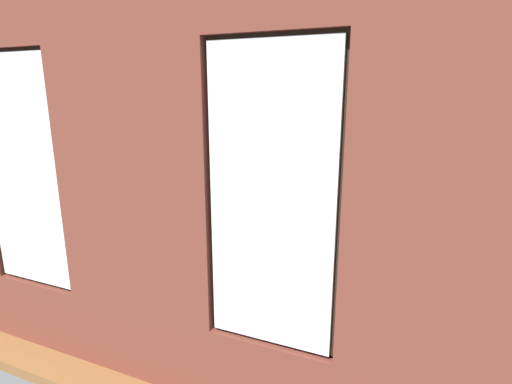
# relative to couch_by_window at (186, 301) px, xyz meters

# --- Properties ---
(ground_plane) EXTENTS (6.85, 6.38, 0.10)m
(ground_plane) POSITION_rel_couch_by_window_xyz_m (-0.02, -2.16, -0.38)
(ground_plane) COLOR brown
(brick_wall_with_windows) EXTENTS (6.25, 0.30, 3.24)m
(brick_wall_with_windows) POSITION_rel_couch_by_window_xyz_m (-0.02, 0.65, 1.28)
(brick_wall_with_windows) COLOR brown
(brick_wall_with_windows) RESTS_ON ground_plane
(white_wall_right) EXTENTS (0.10, 5.38, 3.24)m
(white_wall_right) POSITION_rel_couch_by_window_xyz_m (3.06, -1.96, 1.29)
(white_wall_right) COLOR white
(white_wall_right) RESTS_ON ground_plane
(couch_by_window) EXTENTS (2.05, 0.87, 0.80)m
(couch_by_window) POSITION_rel_couch_by_window_xyz_m (0.00, 0.00, 0.00)
(couch_by_window) COLOR black
(couch_by_window) RESTS_ON ground_plane
(couch_left) EXTENTS (0.97, 1.88, 0.80)m
(couch_left) POSITION_rel_couch_by_window_xyz_m (-2.45, -1.70, 0.00)
(couch_left) COLOR black
(couch_left) RESTS_ON ground_plane
(coffee_table) EXTENTS (1.30, 0.82, 0.40)m
(coffee_table) POSITION_rel_couch_by_window_xyz_m (0.12, -1.92, 0.02)
(coffee_table) COLOR tan
(coffee_table) RESTS_ON ground_plane
(cup_ceramic) EXTENTS (0.07, 0.07, 0.09)m
(cup_ceramic) POSITION_rel_couch_by_window_xyz_m (0.12, -1.92, 0.12)
(cup_ceramic) COLOR #33567F
(cup_ceramic) RESTS_ON coffee_table
(remote_silver) EXTENTS (0.13, 0.17, 0.02)m
(remote_silver) POSITION_rel_couch_by_window_xyz_m (0.28, -2.02, 0.08)
(remote_silver) COLOR #B2B2B7
(remote_silver) RESTS_ON coffee_table
(media_console) EXTENTS (1.19, 0.42, 0.46)m
(media_console) POSITION_rel_couch_by_window_xyz_m (2.76, -1.60, -0.10)
(media_console) COLOR black
(media_console) RESTS_ON ground_plane
(tv_flatscreen) EXTENTS (1.19, 0.20, 0.78)m
(tv_flatscreen) POSITION_rel_couch_by_window_xyz_m (2.76, -1.60, 0.53)
(tv_flatscreen) COLOR black
(tv_flatscreen) RESTS_ON media_console
(papasan_chair) EXTENTS (1.08, 1.08, 0.68)m
(papasan_chair) POSITION_rel_couch_by_window_xyz_m (0.85, -4.22, 0.11)
(papasan_chair) COLOR olive
(papasan_chair) RESTS_ON ground_plane
(potted_plant_corner_far_left) EXTENTS (1.01, 0.96, 1.30)m
(potted_plant_corner_far_left) POSITION_rel_couch_by_window_xyz_m (-2.60, 0.11, 0.22)
(potted_plant_corner_far_left) COLOR gray
(potted_plant_corner_far_left) RESTS_ON ground_plane
(potted_plant_corner_near_left) EXTENTS (0.68, 0.68, 1.01)m
(potted_plant_corner_near_left) POSITION_rel_couch_by_window_xyz_m (-2.60, -4.35, 0.34)
(potted_plant_corner_near_left) COLOR gray
(potted_plant_corner_near_left) RESTS_ON ground_plane
(potted_plant_beside_window_right) EXTENTS (0.59, 0.59, 0.78)m
(potted_plant_beside_window_right) POSITION_rel_couch_by_window_xyz_m (2.45, 0.10, 0.20)
(potted_plant_beside_window_right) COLOR #9E5638
(potted_plant_beside_window_right) RESTS_ON ground_plane
(potted_plant_foreground_right) EXTENTS (1.08, 1.01, 1.31)m
(potted_plant_foreground_right) POSITION_rel_couch_by_window_xyz_m (2.45, -4.31, 0.31)
(potted_plant_foreground_right) COLOR gray
(potted_plant_foreground_right) RESTS_ON ground_plane
(potted_plant_near_tv) EXTENTS (0.46, 0.46, 0.72)m
(potted_plant_near_tv) POSITION_rel_couch_by_window_xyz_m (2.21, -0.55, 0.16)
(potted_plant_near_tv) COLOR #47423D
(potted_plant_near_tv) RESTS_ON ground_plane
(potted_plant_mid_room_small) EXTENTS (0.35, 0.35, 0.59)m
(potted_plant_mid_room_small) POSITION_rel_couch_by_window_xyz_m (-1.15, -2.77, 0.06)
(potted_plant_mid_room_small) COLOR #47423D
(potted_plant_mid_room_small) RESTS_ON ground_plane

